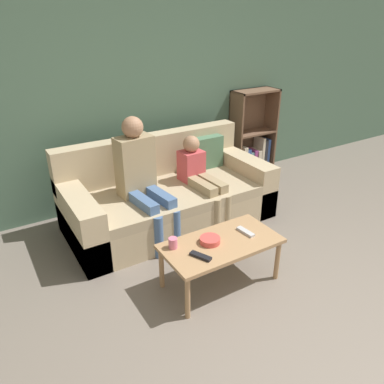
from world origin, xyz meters
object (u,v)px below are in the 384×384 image
at_px(person_adult, 140,172).
at_px(tv_remote_0, 201,256).
at_px(cup_near, 173,243).
at_px(bookshelf, 251,144).
at_px(coffee_table, 221,247).
at_px(snack_bowl, 210,240).
at_px(couch, 168,197).
at_px(tv_remote_1, 246,232).
at_px(person_child, 200,176).

bearing_deg(person_adult, tv_remote_0, -98.06).
height_order(person_adult, cup_near, person_adult).
bearing_deg(bookshelf, coffee_table, -135.06).
height_order(coffee_table, snack_bowl, snack_bowl).
xyz_separation_m(couch, tv_remote_0, (-0.38, -1.21, 0.13)).
bearing_deg(coffee_table, snack_bowl, 154.70).
xyz_separation_m(tv_remote_0, tv_remote_1, (0.49, 0.09, 0.00)).
bearing_deg(tv_remote_1, snack_bowl, 168.71).
height_order(couch, tv_remote_1, couch).
bearing_deg(person_child, person_adult, 171.07).
bearing_deg(person_child, coffee_table, -116.91).
bearing_deg(tv_remote_1, tv_remote_0, -174.97).
xyz_separation_m(person_adult, tv_remote_0, (-0.04, -1.11, -0.26)).
xyz_separation_m(tv_remote_1, snack_bowl, (-0.33, 0.03, 0.01)).
relative_size(couch, snack_bowl, 12.93).
distance_m(cup_near, tv_remote_1, 0.62).
distance_m(couch, coffee_table, 1.13).
xyz_separation_m(couch, person_child, (0.29, -0.16, 0.23)).
height_order(couch, cup_near, couch).
xyz_separation_m(person_adult, snack_bowl, (0.13, -0.99, -0.25)).
bearing_deg(bookshelf, person_adult, -160.81).
xyz_separation_m(person_child, tv_remote_0, (-0.67, -1.05, -0.11)).
relative_size(cup_near, tv_remote_1, 0.49).
relative_size(coffee_table, cup_near, 11.05).
height_order(tv_remote_0, snack_bowl, snack_bowl).
bearing_deg(cup_near, coffee_table, -19.66).
bearing_deg(person_adult, bookshelf, 13.05).
distance_m(tv_remote_0, tv_remote_1, 0.50).
distance_m(person_adult, snack_bowl, 1.03).
distance_m(couch, cup_near, 1.12).
distance_m(coffee_table, snack_bowl, 0.11).
distance_m(couch, person_adult, 0.52).
relative_size(person_adult, person_child, 1.32).
height_order(bookshelf, person_adult, person_adult).
height_order(coffee_table, person_adult, person_adult).
relative_size(tv_remote_0, snack_bowl, 1.08).
bearing_deg(cup_near, tv_remote_0, -62.65).
bearing_deg(bookshelf, person_child, -150.37).
distance_m(coffee_table, person_child, 1.06).
bearing_deg(tv_remote_1, cup_near, 162.95).
xyz_separation_m(person_child, snack_bowl, (-0.50, -0.92, -0.09)).
height_order(cup_near, tv_remote_1, cup_near).
relative_size(bookshelf, tv_remote_1, 6.55).
bearing_deg(couch, cup_near, -116.15).
height_order(coffee_table, tv_remote_0, tv_remote_0).
bearing_deg(tv_remote_0, person_child, 32.48).
distance_m(couch, tv_remote_1, 1.13).
xyz_separation_m(cup_near, tv_remote_1, (0.61, -0.12, -0.03)).
distance_m(bookshelf, coffee_table, 2.39).
relative_size(couch, tv_remote_0, 11.97).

